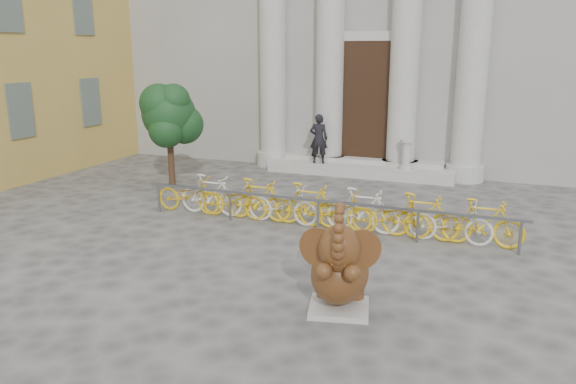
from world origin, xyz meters
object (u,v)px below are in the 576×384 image
at_px(bike_rack, 321,206).
at_px(tree, 169,116).
at_px(elephant_statue, 340,271).
at_px(pedestrian, 319,139).

bearing_deg(bike_rack, tree, 158.48).
height_order(bike_rack, tree, tree).
bearing_deg(tree, elephant_statue, -41.28).
xyz_separation_m(tree, pedestrian, (3.39, 3.33, -0.95)).
distance_m(elephant_statue, pedestrian, 9.96).
bearing_deg(pedestrian, tree, 32.67).
height_order(elephant_statue, tree, tree).
xyz_separation_m(elephant_statue, pedestrian, (-3.45, 9.33, 0.49)).
distance_m(bike_rack, pedestrian, 5.75).
height_order(elephant_statue, bike_rack, elephant_statue).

